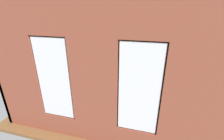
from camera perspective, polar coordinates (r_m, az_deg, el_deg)
ground_plane at (r=6.41m, az=2.22°, el=-8.87°), size 6.24×5.87×0.10m
brick_wall_with_windows at (r=3.39m, az=-6.93°, el=-3.41°), size 5.64×0.30×3.58m
white_wall_right at (r=6.67m, az=-22.06°, el=7.85°), size 0.10×4.87×3.58m
couch_by_window at (r=4.84m, az=-9.34°, el=-15.23°), size 2.07×0.87×0.80m
couch_left at (r=5.88m, az=22.31°, el=-9.46°), size 1.03×1.98×0.80m
coffee_table at (r=6.69m, az=-1.04°, el=-3.42°), size 1.37×0.77×0.42m
cup_ceramic at (r=6.53m, az=-0.45°, el=-3.19°), size 0.07×0.07×0.09m
table_plant_small at (r=6.63m, az=-4.75°, el=-2.00°), size 0.16×0.16×0.25m
remote_black at (r=6.67m, az=-1.04°, el=-2.94°), size 0.16×0.15×0.02m
remote_silver at (r=6.70m, az=2.39°, el=-2.81°), size 0.18×0.11×0.02m
media_console at (r=7.25m, az=-16.95°, el=-3.47°), size 0.98×0.42×0.48m
tv_flatscreen at (r=7.03m, az=-17.46°, el=0.92°), size 0.97×0.20×0.70m
papasan_chair at (r=7.89m, az=-3.43°, el=1.16°), size 1.09×1.09×0.69m
potted_plant_mid_room_small at (r=6.51m, az=12.93°, el=-4.43°), size 0.35×0.35×0.57m
potted_plant_by_left_couch at (r=7.05m, az=18.02°, el=-2.76°), size 0.39×0.39×0.60m
potted_plant_corner_near_left at (r=7.84m, az=22.02°, el=1.29°), size 1.01×1.03×1.29m
potted_plant_foreground_right at (r=8.40m, az=-9.41°, el=3.95°), size 0.61×0.61×1.03m
potted_plant_near_tv at (r=6.14m, az=-17.32°, el=-5.16°), size 0.52×0.52×0.86m
potted_plant_corner_far_left at (r=4.37m, az=27.39°, el=-16.46°), size 0.78×0.78×1.03m
potted_plant_between_couches at (r=4.23m, az=9.50°, el=-11.88°), size 0.92×0.90×1.39m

